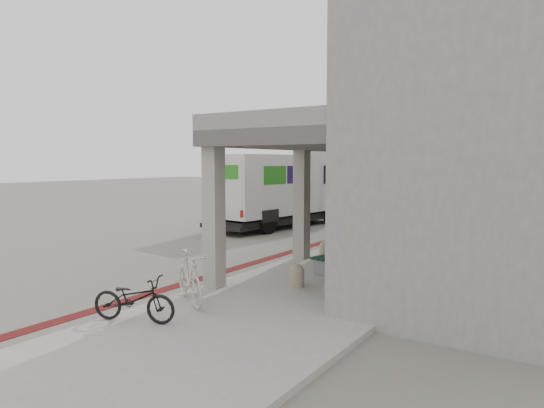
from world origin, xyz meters
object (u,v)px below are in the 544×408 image
Objects in this scene: bench at (342,258)px; bicycle_black at (134,299)px; fedex_truck at (279,189)px; utility_cabinet at (410,232)px; bicycle_cream at (189,277)px.

bicycle_black is at bearing -89.33° from bench.
bench is at bearing -40.81° from fedex_truck.
bench is 1.30× the size of bicycle_black.
bench is 1.92× the size of utility_cabinet.
bicycle_cream reaches higher than bench.
fedex_truck is at bearing 2.57° from bicycle_black.
bicycle_black is at bearing -88.25° from utility_cabinet.
utility_cabinet is 8.88m from bicycle_cream.
bench is at bearing -32.48° from bicycle_black.
fedex_truck is 12.73m from bicycle_cream.
bicycle_cream is (-1.80, -8.69, -0.01)m from utility_cabinet.
bicycle_cream is (5.22, -11.56, -1.11)m from fedex_truck.
bicycle_black is (5.22, -13.00, -1.22)m from fedex_truck.
utility_cabinet is at bearing -15.35° from fedex_truck.
fedex_truck is at bearing 146.16° from bench.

